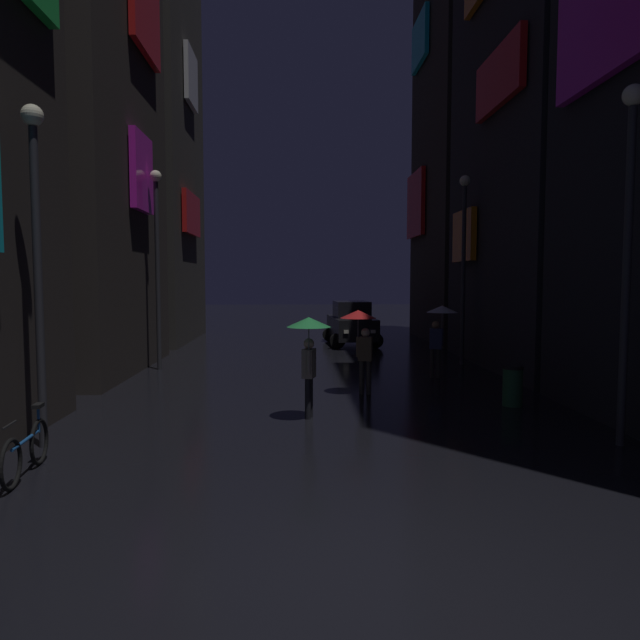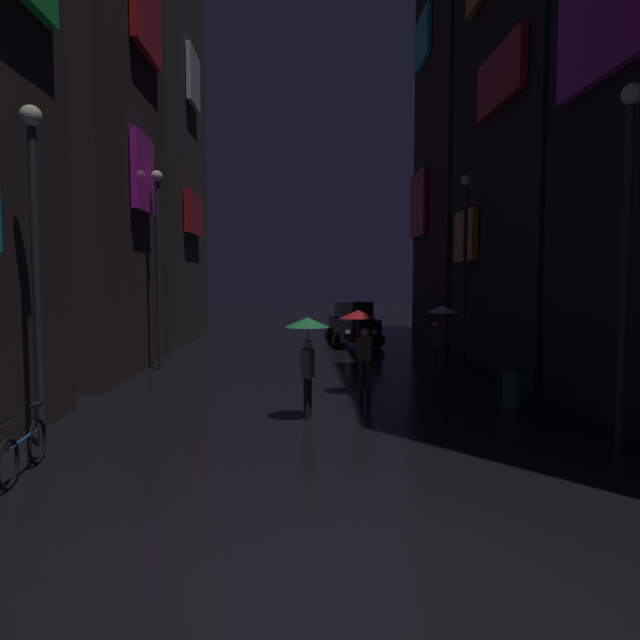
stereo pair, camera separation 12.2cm
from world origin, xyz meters
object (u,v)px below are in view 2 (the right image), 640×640
trash_bin (512,386)px  pedestrian_far_right_green (307,339)px  bicycle_parked_at_storefront (24,449)px  streetlamp_right_far (465,249)px  pedestrian_midstreet_centre_clear (441,321)px  car_distant (353,324)px  streetlamp_right_near (627,226)px  streetlamp_left_near (35,237)px  pedestrian_foreground_right_red (360,328)px  streetlamp_left_far (158,248)px

trash_bin → pedestrian_far_right_green: bearing=-167.0°
pedestrian_far_right_green → bicycle_parked_at_storefront: size_ratio=1.17×
streetlamp_right_far → pedestrian_midstreet_centre_clear: bearing=-119.2°
pedestrian_midstreet_centre_clear → bicycle_parked_at_storefront: (-8.17, -8.05, -1.28)m
car_distant → streetlamp_right_near: streetlamp_right_near is taller
car_distant → trash_bin: bearing=-78.6°
streetlamp_left_near → trash_bin: 10.20m
streetlamp_right_near → trash_bin: streetlamp_right_near is taller
pedestrian_foreground_right_red → streetlamp_right_near: size_ratio=0.35×
bicycle_parked_at_storefront → car_distant: car_distant is taller
pedestrian_foreground_right_red → trash_bin: 3.82m
car_distant → streetlamp_right_far: size_ratio=0.67×
pedestrian_far_right_green → bicycle_parked_at_storefront: 5.45m
streetlamp_left_far → streetlamp_right_far: bearing=4.0°
streetlamp_right_far → pedestrian_foreground_right_red: bearing=-129.6°
pedestrian_midstreet_centre_clear → streetlamp_left_near: size_ratio=0.37×
pedestrian_midstreet_centre_clear → pedestrian_foreground_right_red: bearing=-138.3°
streetlamp_right_far → trash_bin: (-0.70, -6.32, -3.42)m
bicycle_parked_at_storefront → streetlamp_right_far: bearing=47.9°
pedestrian_midstreet_centre_clear → streetlamp_right_near: (1.43, -6.90, 2.11)m
pedestrian_foreground_right_red → streetlamp_right_near: (4.03, -4.59, 2.11)m
pedestrian_foreground_right_red → pedestrian_midstreet_centre_clear: bearing=41.7°
car_distant → streetlamp_right_far: streetlamp_right_far is taller
streetlamp_right_far → trash_bin: bearing=-96.3°
pedestrian_foreground_right_red → streetlamp_left_far: bearing=145.1°
pedestrian_far_right_green → trash_bin: bearing=13.0°
pedestrian_far_right_green → trash_bin: 4.95m
streetlamp_left_far → streetlamp_left_near: (-0.00, -8.43, -0.27)m
pedestrian_midstreet_centre_clear → streetlamp_left_near: 10.97m
pedestrian_foreground_right_red → streetlamp_right_far: (4.03, 4.87, 2.22)m
streetlamp_left_far → streetlamp_right_near: (10.00, -8.76, -0.08)m
pedestrian_foreground_right_red → streetlamp_left_far: (-5.97, 4.17, 2.19)m
pedestrian_midstreet_centre_clear → trash_bin: 4.02m
car_distant → trash_bin: (2.48, -12.28, -0.46)m
pedestrian_far_right_green → pedestrian_foreground_right_red: 2.87m
streetlamp_left_far → streetlamp_right_far: size_ratio=0.99×
pedestrian_midstreet_centre_clear → streetlamp_left_far: size_ratio=0.34×
car_distant → streetlamp_right_far: bearing=-61.9°
trash_bin → car_distant: bearing=101.4°
car_distant → trash_bin: car_distant is taller
pedestrian_foreground_right_red → bicycle_parked_at_storefront: bearing=-134.2°
pedestrian_foreground_right_red → trash_bin: (3.33, -1.45, -1.20)m
pedestrian_far_right_green → pedestrian_midstreet_centre_clear: 6.25m
car_distant → streetlamp_left_far: size_ratio=0.67×
streetlamp_right_far → bicycle_parked_at_storefront: bearing=-132.1°
pedestrian_foreground_right_red → bicycle_parked_at_storefront: (-5.57, -5.74, -1.28)m
bicycle_parked_at_storefront → pedestrian_far_right_green: bearing=37.2°
pedestrian_far_right_green → car_distant: (2.20, 13.36, -0.74)m
pedestrian_far_right_green → streetlamp_left_near: bearing=-159.5°
streetlamp_right_near → trash_bin: size_ratio=6.60×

